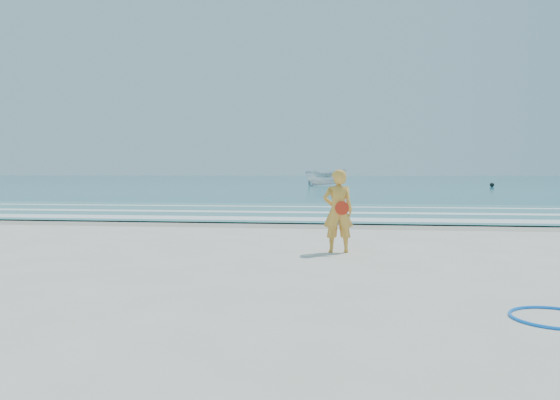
# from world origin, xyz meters

# --- Properties ---
(ground) EXTENTS (400.00, 400.00, 0.00)m
(ground) POSITION_xyz_m (0.00, 0.00, 0.00)
(ground) COLOR silver
(ground) RESTS_ON ground
(wet_sand) EXTENTS (400.00, 2.40, 0.00)m
(wet_sand) POSITION_xyz_m (0.00, 9.00, 0.00)
(wet_sand) COLOR #B2A893
(wet_sand) RESTS_ON ground
(ocean) EXTENTS (400.00, 190.00, 0.04)m
(ocean) POSITION_xyz_m (0.00, 105.00, 0.02)
(ocean) COLOR #19727F
(ocean) RESTS_ON ground
(shallow) EXTENTS (400.00, 10.00, 0.01)m
(shallow) POSITION_xyz_m (0.00, 14.00, 0.04)
(shallow) COLOR #59B7AD
(shallow) RESTS_ON ocean
(foam_near) EXTENTS (400.00, 1.40, 0.01)m
(foam_near) POSITION_xyz_m (0.00, 10.30, 0.05)
(foam_near) COLOR white
(foam_near) RESTS_ON shallow
(foam_mid) EXTENTS (400.00, 0.90, 0.01)m
(foam_mid) POSITION_xyz_m (0.00, 13.20, 0.05)
(foam_mid) COLOR white
(foam_mid) RESTS_ON shallow
(foam_far) EXTENTS (400.00, 0.60, 0.01)m
(foam_far) POSITION_xyz_m (0.00, 16.50, 0.05)
(foam_far) COLOR white
(foam_far) RESTS_ON shallow
(hoop) EXTENTS (1.02, 1.02, 0.03)m
(hoop) POSITION_xyz_m (4.00, -1.18, 0.02)
(hoop) COLOR #0E76FF
(hoop) RESTS_ON ground
(boat) EXTENTS (4.97, 3.25, 1.80)m
(boat) POSITION_xyz_m (-0.85, 52.40, 0.94)
(boat) COLOR silver
(boat) RESTS_ON ocean
(buoy) EXTENTS (0.45, 0.45, 0.45)m
(buoy) POSITION_xyz_m (15.95, 49.77, 0.26)
(buoy) COLOR black
(buoy) RESTS_ON ocean
(woman) EXTENTS (0.65, 0.47, 1.64)m
(woman) POSITION_xyz_m (1.55, 3.42, 0.82)
(woman) COLOR gold
(woman) RESTS_ON ground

